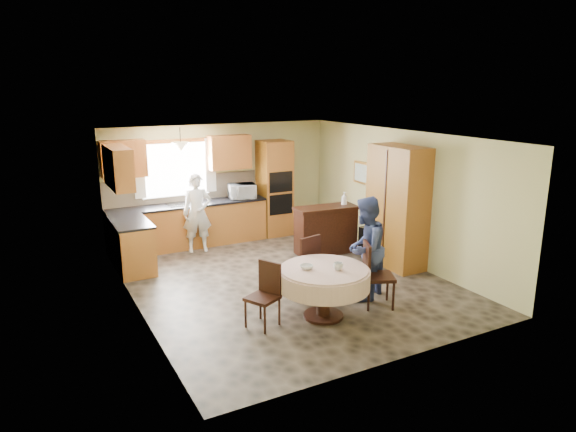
% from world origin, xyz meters
% --- Properties ---
extents(floor, '(5.00, 6.00, 0.01)m').
position_xyz_m(floor, '(0.00, 0.00, 0.00)').
color(floor, brown).
rests_on(floor, ground).
extents(ceiling, '(5.00, 6.00, 0.01)m').
position_xyz_m(ceiling, '(0.00, 0.00, 2.50)').
color(ceiling, white).
rests_on(ceiling, wall_back).
extents(wall_back, '(5.00, 0.02, 2.50)m').
position_xyz_m(wall_back, '(0.00, 3.00, 1.25)').
color(wall_back, '#C2BF7C').
rests_on(wall_back, floor).
extents(wall_front, '(5.00, 0.02, 2.50)m').
position_xyz_m(wall_front, '(0.00, -3.00, 1.25)').
color(wall_front, '#C2BF7C').
rests_on(wall_front, floor).
extents(wall_left, '(0.02, 6.00, 2.50)m').
position_xyz_m(wall_left, '(-2.50, 0.00, 1.25)').
color(wall_left, '#C2BF7C').
rests_on(wall_left, floor).
extents(wall_right, '(0.02, 6.00, 2.50)m').
position_xyz_m(wall_right, '(2.50, 0.00, 1.25)').
color(wall_right, '#C2BF7C').
rests_on(wall_right, floor).
extents(window, '(1.40, 0.03, 1.10)m').
position_xyz_m(window, '(-1.00, 2.98, 1.60)').
color(window, white).
rests_on(window, wall_back).
extents(curtain_left, '(0.22, 0.02, 1.15)m').
position_xyz_m(curtain_left, '(-1.75, 2.93, 1.65)').
color(curtain_left, white).
rests_on(curtain_left, wall_back).
extents(curtain_right, '(0.22, 0.02, 1.15)m').
position_xyz_m(curtain_right, '(-0.25, 2.93, 1.65)').
color(curtain_right, white).
rests_on(curtain_right, wall_back).
extents(base_cab_back, '(3.30, 0.60, 0.88)m').
position_xyz_m(base_cab_back, '(-0.85, 2.70, 0.44)').
color(base_cab_back, '#C16933').
rests_on(base_cab_back, floor).
extents(counter_back, '(3.30, 0.64, 0.04)m').
position_xyz_m(counter_back, '(-0.85, 2.70, 0.90)').
color(counter_back, black).
rests_on(counter_back, base_cab_back).
extents(base_cab_left, '(0.60, 1.20, 0.88)m').
position_xyz_m(base_cab_left, '(-2.20, 1.80, 0.44)').
color(base_cab_left, '#C16933').
rests_on(base_cab_left, floor).
extents(counter_left, '(0.64, 1.20, 0.04)m').
position_xyz_m(counter_left, '(-2.20, 1.80, 0.90)').
color(counter_left, black).
rests_on(counter_left, base_cab_left).
extents(backsplash, '(3.30, 0.02, 0.55)m').
position_xyz_m(backsplash, '(-0.85, 2.99, 1.18)').
color(backsplash, tan).
rests_on(backsplash, wall_back).
extents(wall_cab_left, '(0.85, 0.33, 0.72)m').
position_xyz_m(wall_cab_left, '(-2.05, 2.83, 1.91)').
color(wall_cab_left, '#C86D32').
rests_on(wall_cab_left, wall_back).
extents(wall_cab_right, '(0.90, 0.33, 0.72)m').
position_xyz_m(wall_cab_right, '(0.15, 2.83, 1.91)').
color(wall_cab_right, '#C86D32').
rests_on(wall_cab_right, wall_back).
extents(wall_cab_side, '(0.33, 1.20, 0.72)m').
position_xyz_m(wall_cab_side, '(-2.33, 1.80, 1.91)').
color(wall_cab_side, '#C86D32').
rests_on(wall_cab_side, wall_left).
extents(oven_tower, '(0.66, 0.62, 2.12)m').
position_xyz_m(oven_tower, '(1.15, 2.69, 1.06)').
color(oven_tower, '#C16933').
rests_on(oven_tower, floor).
extents(oven_upper, '(0.56, 0.01, 0.45)m').
position_xyz_m(oven_upper, '(1.15, 2.38, 1.25)').
color(oven_upper, black).
rests_on(oven_upper, oven_tower).
extents(oven_lower, '(0.56, 0.01, 0.45)m').
position_xyz_m(oven_lower, '(1.15, 2.38, 0.75)').
color(oven_lower, black).
rests_on(oven_lower, oven_tower).
extents(pendant, '(0.36, 0.36, 0.18)m').
position_xyz_m(pendant, '(-1.00, 2.50, 2.12)').
color(pendant, beige).
rests_on(pendant, ceiling).
extents(sideboard, '(1.30, 0.62, 0.90)m').
position_xyz_m(sideboard, '(1.44, 0.99, 0.45)').
color(sideboard, black).
rests_on(sideboard, floor).
extents(space_heater, '(0.45, 0.35, 0.57)m').
position_xyz_m(space_heater, '(2.20, 0.50, 0.28)').
color(space_heater, black).
rests_on(space_heater, floor).
extents(cupboard, '(0.59, 1.18, 2.24)m').
position_xyz_m(cupboard, '(2.22, -0.23, 1.12)').
color(cupboard, '#C16933').
rests_on(cupboard, floor).
extents(dining_table, '(1.33, 1.33, 0.75)m').
position_xyz_m(dining_table, '(-0.17, -1.53, 0.59)').
color(dining_table, black).
rests_on(dining_table, floor).
extents(chair_left, '(0.53, 0.53, 0.91)m').
position_xyz_m(chair_left, '(-1.01, -1.35, 0.50)').
color(chair_left, black).
rests_on(chair_left, floor).
extents(chair_back, '(0.52, 0.52, 1.00)m').
position_xyz_m(chair_back, '(0.01, -0.68, 0.55)').
color(chair_back, black).
rests_on(chair_back, floor).
extents(chair_right, '(0.58, 0.58, 1.01)m').
position_xyz_m(chair_right, '(0.71, -1.55, 0.56)').
color(chair_right, black).
rests_on(chair_right, floor).
extents(framed_picture, '(0.06, 0.56, 0.46)m').
position_xyz_m(framed_picture, '(2.47, 1.22, 1.52)').
color(framed_picture, gold).
rests_on(framed_picture, wall_right).
extents(microwave, '(0.62, 0.48, 0.31)m').
position_xyz_m(microwave, '(0.34, 2.65, 1.08)').
color(microwave, silver).
rests_on(microwave, counter_back).
extents(person_sink, '(0.64, 0.48, 1.60)m').
position_xyz_m(person_sink, '(-0.79, 2.30, 0.80)').
color(person_sink, silver).
rests_on(person_sink, floor).
extents(person_dining, '(1.01, 0.95, 1.65)m').
position_xyz_m(person_dining, '(0.76, -1.24, 0.82)').
color(person_dining, navy).
rests_on(person_dining, floor).
extents(bowl_sideboard, '(0.20, 0.20, 0.05)m').
position_xyz_m(bowl_sideboard, '(1.06, 0.99, 0.92)').
color(bowl_sideboard, '#B2B2B2').
rests_on(bowl_sideboard, sideboard).
extents(bottle_sideboard, '(0.15, 0.15, 0.31)m').
position_xyz_m(bottle_sideboard, '(1.87, 0.99, 1.05)').
color(bottle_sideboard, silver).
rests_on(bottle_sideboard, sideboard).
extents(cup_table, '(0.18, 0.18, 0.11)m').
position_xyz_m(cup_table, '(-0.03, -1.69, 0.81)').
color(cup_table, '#B2B2B2').
rests_on(cup_table, dining_table).
extents(bowl_table, '(0.21, 0.21, 0.06)m').
position_xyz_m(bowl_table, '(-0.41, -1.44, 0.78)').
color(bowl_table, '#B2B2B2').
rests_on(bowl_table, dining_table).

